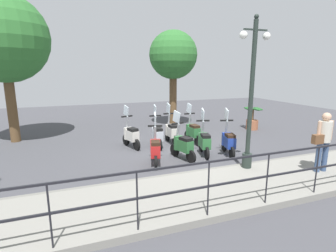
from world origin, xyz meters
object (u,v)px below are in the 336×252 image
object	(u,v)px
tree_distant	(173,56)
scooter_near_3	(155,149)
lamp_post_near	(251,104)
scooter_far_0	(193,131)
pedestrian_with_bag	(324,138)
scooter_near_0	(228,141)
potted_palm	(252,120)
scooter_near_1	(204,141)
scooter_near_2	(183,145)
scooter_far_3	(131,135)
tree_large	(3,39)
scooter_far_2	(157,134)
scooter_far_1	(171,131)

from	to	relation	value
tree_distant	scooter_near_3	size ratio (longest dim) A/B	3.03
lamp_post_near	scooter_far_0	size ratio (longest dim) A/B	2.61
scooter_near_3	pedestrian_with_bag	bearing A→B (deg)	-105.56
tree_distant	scooter_near_0	xyz separation A→B (m)	(-4.93, -0.06, -2.96)
potted_palm	scooter_near_1	xyz separation A→B (m)	(-2.68, 4.00, 0.04)
pedestrian_with_bag	scooter_near_2	xyz separation A→B (m)	(2.53, 2.90, -0.60)
scooter_near_1	scooter_near_3	distance (m)	1.79
scooter_near_3	scooter_far_0	xyz separation A→B (m)	(1.70, -2.05, 0.00)
lamp_post_near	scooter_far_3	distance (m)	4.49
tree_distant	scooter_near_0	distance (m)	5.75
tree_large	scooter_near_1	bearing A→B (deg)	-123.63
lamp_post_near	scooter_far_0	bearing A→B (deg)	2.56
tree_large	tree_distant	bearing A→B (deg)	-85.59
scooter_near_1	scooter_far_0	world-z (taller)	same
pedestrian_with_bag	scooter_near_3	distance (m)	4.57
scooter_near_2	scooter_far_2	xyz separation A→B (m)	(1.58, 0.34, 0.00)
scooter_far_3	potted_palm	bearing A→B (deg)	-96.82
scooter_far_3	pedestrian_with_bag	bearing A→B (deg)	-152.23
scooter_near_2	scooter_far_3	bearing A→B (deg)	19.02
scooter_far_0	scooter_far_3	world-z (taller)	same
tree_large	scooter_far_3	distance (m)	5.92
lamp_post_near	scooter_near_2	distance (m)	2.48
scooter_far_0	lamp_post_near	bearing A→B (deg)	179.37
potted_palm	scooter_near_0	size ratio (longest dim) A/B	0.69
scooter_near_3	scooter_far_1	xyz separation A→B (m)	(1.98, -1.27, 0.00)
scooter_far_1	scooter_near_1	bearing A→B (deg)	-164.18
tree_distant	scooter_far_2	bearing A→B (deg)	149.76
scooter_near_3	scooter_far_2	xyz separation A→B (m)	(1.70, -0.60, 0.00)
scooter_far_3	scooter_near_2	bearing A→B (deg)	-161.37
scooter_far_2	pedestrian_with_bag	bearing A→B (deg)	-137.37
lamp_post_near	pedestrian_with_bag	bearing A→B (deg)	-119.28
tree_large	scooter_far_3	world-z (taller)	tree_large
scooter_near_3	scooter_far_1	world-z (taller)	same
scooter_far_3	scooter_near_3	bearing A→B (deg)	173.40
scooter_near_2	scooter_near_3	world-z (taller)	same
lamp_post_near	potted_palm	xyz separation A→B (m)	(4.41, -3.59, -1.47)
scooter_near_0	scooter_near_3	bearing A→B (deg)	104.99
lamp_post_near	potted_palm	distance (m)	5.87
lamp_post_near	scooter_near_1	world-z (taller)	lamp_post_near
tree_large	tree_distant	size ratio (longest dim) A/B	1.20
tree_distant	potted_palm	world-z (taller)	tree_distant
tree_distant	scooter_near_1	distance (m)	5.59
scooter_far_1	scooter_far_2	distance (m)	0.72
scooter_far_0	scooter_far_3	distance (m)	2.38
scooter_near_0	scooter_far_1	world-z (taller)	same
potted_palm	scooter_far_3	xyz separation A→B (m)	(-0.96, 6.09, 0.04)
potted_palm	pedestrian_with_bag	bearing A→B (deg)	160.05
lamp_post_near	scooter_far_3	xyz separation A→B (m)	(3.44, 2.51, -1.43)
scooter_near_1	scooter_far_2	world-z (taller)	same
scooter_near_0	scooter_near_1	distance (m)	0.81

